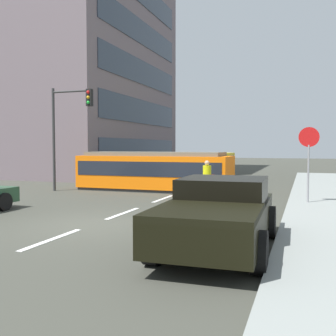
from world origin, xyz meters
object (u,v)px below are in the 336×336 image
object	(u,v)px
parked_sedan_mid	(117,172)
pickup_truck_parked	(219,213)
pedestrian_crossing	(207,177)
streetcar_tram	(155,170)
traffic_light_mast	(68,120)
stop_sign	(309,149)
parked_sedan_far	(164,167)
city_bus	(210,164)

from	to	relation	value
parked_sedan_mid	pickup_truck_parked	bearing A→B (deg)	-56.02
pedestrian_crossing	pickup_truck_parked	world-z (taller)	pedestrian_crossing
streetcar_tram	pickup_truck_parked	world-z (taller)	streetcar_tram
pedestrian_crossing	traffic_light_mast	world-z (taller)	traffic_light_mast
streetcar_tram	traffic_light_mast	world-z (taller)	traffic_light_mast
pickup_truck_parked	stop_sign	distance (m)	7.82
parked_sedan_mid	streetcar_tram	bearing A→B (deg)	-43.52
pickup_truck_parked	parked_sedan_mid	distance (m)	17.54
stop_sign	traffic_light_mast	size ratio (longest dim) A/B	0.55
parked_sedan_mid	stop_sign	distance (m)	13.76
stop_sign	traffic_light_mast	bearing A→B (deg)	174.01
parked_sedan_far	stop_sign	bearing A→B (deg)	-51.57
pedestrian_crossing	streetcar_tram	bearing A→B (deg)	145.24
city_bus	parked_sedan_far	size ratio (longest dim) A/B	1.21
pickup_truck_parked	city_bus	bearing A→B (deg)	103.75
city_bus	parked_sedan_far	bearing A→B (deg)	153.88
parked_sedan_mid	stop_sign	xyz separation A→B (m)	(11.69, -7.08, 1.57)
pedestrian_crossing	traffic_light_mast	bearing A→B (deg)	176.74
pickup_truck_parked	parked_sedan_mid	size ratio (longest dim) A/B	1.13
traffic_light_mast	stop_sign	bearing A→B (deg)	-5.99
streetcar_tram	stop_sign	xyz separation A→B (m)	(7.52, -3.12, 1.16)
stop_sign	streetcar_tram	bearing A→B (deg)	157.45
pedestrian_crossing	pickup_truck_parked	xyz separation A→B (m)	(2.27, -8.25, -0.15)
city_bus	stop_sign	world-z (taller)	stop_sign
stop_sign	city_bus	bearing A→B (deg)	119.59
stop_sign	parked_sedan_far	bearing A→B (deg)	128.43
streetcar_tram	traffic_light_mast	bearing A→B (deg)	-153.94
pickup_truck_parked	parked_sedan_far	world-z (taller)	pickup_truck_parked
streetcar_tram	stop_sign	distance (m)	8.22
parked_sedan_mid	traffic_light_mast	size ratio (longest dim) A/B	0.85
pickup_truck_parked	stop_sign	size ratio (longest dim) A/B	1.75
city_bus	traffic_light_mast	bearing A→B (deg)	-115.53
parked_sedan_far	traffic_light_mast	distance (m)	12.75
pickup_truck_parked	traffic_light_mast	bearing A→B (deg)	137.80
parked_sedan_far	stop_sign	xyz separation A→B (m)	(10.77, -13.57, 1.57)
pedestrian_crossing	parked_sedan_far	world-z (taller)	pedestrian_crossing
pickup_truck_parked	traffic_light_mast	xyz separation A→B (m)	(-9.56, 8.66, 2.82)
streetcar_tram	pedestrian_crossing	size ratio (longest dim) A/B	4.75
city_bus	pickup_truck_parked	world-z (taller)	city_bus
pedestrian_crossing	traffic_light_mast	xyz separation A→B (m)	(-7.29, 0.42, 2.67)
pickup_truck_parked	stop_sign	world-z (taller)	stop_sign
parked_sedan_far	traffic_light_mast	world-z (taller)	traffic_light_mast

